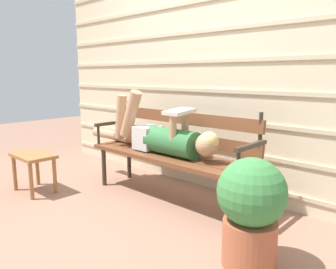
{
  "coord_description": "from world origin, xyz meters",
  "views": [
    {
      "loc": [
        1.96,
        -1.99,
        1.12
      ],
      "look_at": [
        0.0,
        0.09,
        0.6
      ],
      "focal_mm": 35.08,
      "sensor_mm": 36.0,
      "label": 1
    }
  ],
  "objects_px": {
    "footstool": "(33,162)",
    "reclining_person": "(160,136)",
    "park_bench": "(173,148)",
    "potted_plant": "(251,208)"
  },
  "relations": [
    {
      "from": "reclining_person",
      "to": "potted_plant",
      "type": "xyz_separation_m",
      "value": [
        1.18,
        -0.45,
        -0.21
      ]
    },
    {
      "from": "footstool",
      "to": "reclining_person",
      "type": "bearing_deg",
      "value": 37.28
    },
    {
      "from": "reclining_person",
      "to": "potted_plant",
      "type": "relative_size",
      "value": 2.61
    },
    {
      "from": "footstool",
      "to": "potted_plant",
      "type": "bearing_deg",
      "value": 7.86
    },
    {
      "from": "reclining_person",
      "to": "footstool",
      "type": "distance_m",
      "value": 1.26
    },
    {
      "from": "potted_plant",
      "to": "park_bench",
      "type": "bearing_deg",
      "value": 154.55
    },
    {
      "from": "footstool",
      "to": "park_bench",
      "type": "bearing_deg",
      "value": 37.03
    },
    {
      "from": "park_bench",
      "to": "footstool",
      "type": "bearing_deg",
      "value": -142.97
    },
    {
      "from": "park_bench",
      "to": "potted_plant",
      "type": "height_order",
      "value": "park_bench"
    },
    {
      "from": "reclining_person",
      "to": "park_bench",
      "type": "bearing_deg",
      "value": 34.44
    }
  ]
}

